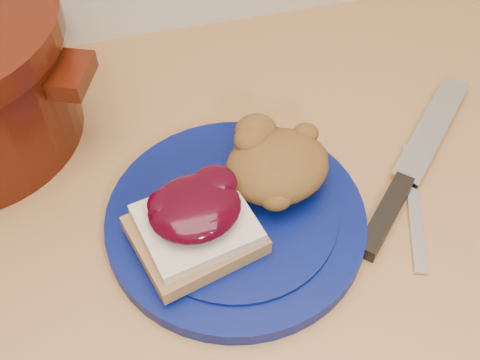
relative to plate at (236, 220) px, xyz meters
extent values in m
cube|color=beige|center=(-0.05, 0.06, -0.48)|extent=(4.00, 0.60, 0.86)
cylinder|color=#050F52|center=(0.00, 0.00, 0.00)|extent=(0.32, 0.32, 0.02)
cube|color=olive|center=(-0.05, -0.02, 0.02)|extent=(0.14, 0.13, 0.02)
cube|color=beige|center=(-0.05, -0.02, 0.04)|extent=(0.13, 0.12, 0.01)
ellipsoid|color=black|center=(-0.05, -0.02, 0.06)|extent=(0.11, 0.10, 0.03)
ellipsoid|color=brown|center=(0.05, 0.03, 0.04)|extent=(0.13, 0.11, 0.06)
cube|color=black|center=(0.16, -0.04, 0.00)|extent=(0.10, 0.10, 0.02)
cube|color=silver|center=(0.27, 0.07, 0.00)|extent=(0.16, 0.16, 0.00)
cube|color=silver|center=(0.20, -0.03, -0.01)|extent=(0.07, 0.17, 0.00)
cube|color=#3C0F06|center=(-0.14, 0.16, 0.10)|extent=(0.06, 0.07, 0.02)
camera|label=1|loc=(-0.09, -0.37, 0.53)|focal=45.00mm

